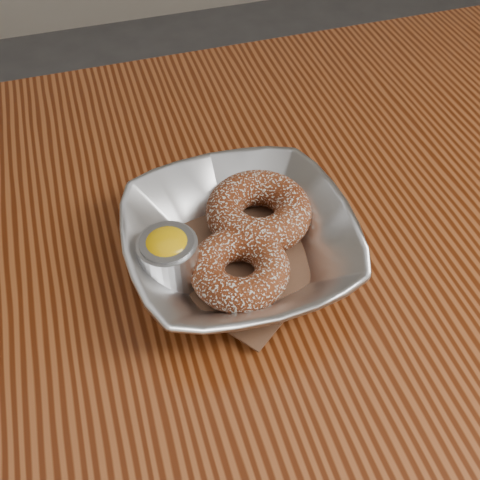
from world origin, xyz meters
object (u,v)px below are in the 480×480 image
object	(u,v)px
donut_front	(240,269)
ramekin	(169,258)
table	(334,316)
donut_back	(259,211)
serving_bowl	(240,244)

from	to	relation	value
donut_front	ramekin	world-z (taller)	ramekin
donut_front	ramekin	size ratio (longest dim) A/B	1.59
table	donut_front	xyz separation A→B (m)	(-0.11, -0.00, 0.12)
table	donut_front	world-z (taller)	donut_front
donut_front	ramekin	bearing A→B (deg)	159.37
donut_back	donut_front	bearing A→B (deg)	-122.04
donut_back	donut_front	world-z (taller)	donut_back
serving_bowl	ramekin	size ratio (longest dim) A/B	3.73
serving_bowl	ramekin	xyz separation A→B (m)	(-0.07, -0.01, 0.01)
table	donut_back	xyz separation A→B (m)	(-0.07, 0.06, 0.13)
table	donut_back	world-z (taller)	donut_back
serving_bowl	donut_back	world-z (taller)	serving_bowl
table	donut_back	size ratio (longest dim) A/B	12.04
donut_back	ramekin	distance (m)	0.10
table	ramekin	distance (m)	0.21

